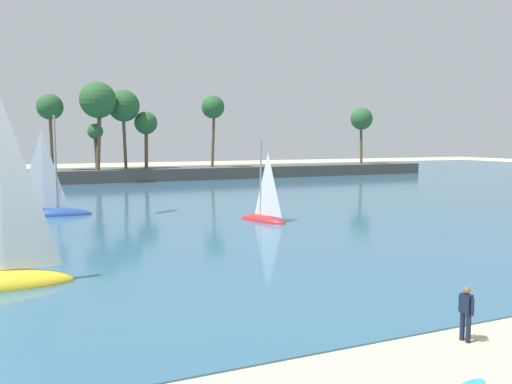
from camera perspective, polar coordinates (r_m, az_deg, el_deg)
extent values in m
cube|color=#33607F|center=(63.91, -17.91, 0.20)|extent=(220.00, 102.63, 0.06)
cube|color=#514C47|center=(75.07, -18.81, 1.63)|extent=(112.60, 6.00, 1.80)
cylinder|color=brown|center=(74.27, -17.24, 4.37)|extent=(0.55, 0.47, 5.28)
sphere|color=#285B2D|center=(74.26, -17.30, 6.40)|extent=(2.12, 2.12, 2.12)
cylinder|color=brown|center=(78.95, -4.74, 6.05)|extent=(0.68, 0.82, 9.05)
sphere|color=#285B2D|center=(79.10, -4.77, 9.32)|extent=(3.46, 3.46, 3.46)
cylinder|color=brown|center=(76.35, -14.31, 5.86)|extent=(0.74, 0.88, 8.95)
sphere|color=#285B2D|center=(76.50, -14.39, 9.20)|extent=(4.49, 4.49, 4.49)
cylinder|color=brown|center=(75.40, -21.65, 5.48)|extent=(0.50, 0.77, 8.55)
sphere|color=#285B2D|center=(75.53, -21.77, 8.72)|extent=(3.48, 3.48, 3.48)
cylinder|color=brown|center=(73.89, -16.94, 6.01)|extent=(1.11, 0.76, 9.52)
sphere|color=#285B2D|center=(74.08, -17.05, 9.69)|extent=(4.90, 4.90, 4.90)
cylinder|color=brown|center=(91.76, 11.52, 5.51)|extent=(0.51, 0.83, 7.75)
sphere|color=#285B2D|center=(91.83, 11.57, 7.92)|extent=(3.79, 3.79, 3.79)
cylinder|color=brown|center=(77.31, -12.00, 5.03)|extent=(0.69, 0.76, 6.59)
sphere|color=#285B2D|center=(77.34, -12.06, 7.46)|extent=(3.31, 3.31, 3.31)
cylinder|color=#141E33|center=(16.93, 22.37, -13.74)|extent=(0.15, 0.15, 0.86)
cylinder|color=#141E33|center=(17.07, 21.80, -13.56)|extent=(0.15, 0.15, 0.86)
cube|color=#141E33|center=(16.78, 22.18, -11.33)|extent=(0.21, 0.35, 0.58)
sphere|color=brown|center=(16.67, 22.23, -9.98)|extent=(0.21, 0.21, 0.21)
cylinder|color=#141E33|center=(16.65, 22.78, -11.63)|extent=(0.09, 0.09, 0.50)
cylinder|color=#141E33|center=(16.94, 21.58, -11.29)|extent=(0.09, 0.09, 0.50)
ellipsoid|color=#234793|center=(43.50, -21.40, -2.40)|extent=(6.00, 2.85, 1.15)
cylinder|color=gray|center=(43.09, -21.23, 3.12)|extent=(0.17, 0.17, 7.21)
pyramid|color=silver|center=(43.28, -22.48, 2.37)|extent=(2.58, 0.69, 6.13)
ellipsoid|color=red|center=(37.74, 0.75, -3.20)|extent=(2.73, 4.49, 0.86)
cylinder|color=gray|center=(37.53, 0.53, 1.56)|extent=(0.13, 0.13, 5.39)
pyramid|color=white|center=(37.04, 1.33, 0.87)|extent=(0.81, 1.86, 4.58)
pyramid|color=silver|center=(22.90, -26.31, 1.27)|extent=(3.10, 0.41, 7.30)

